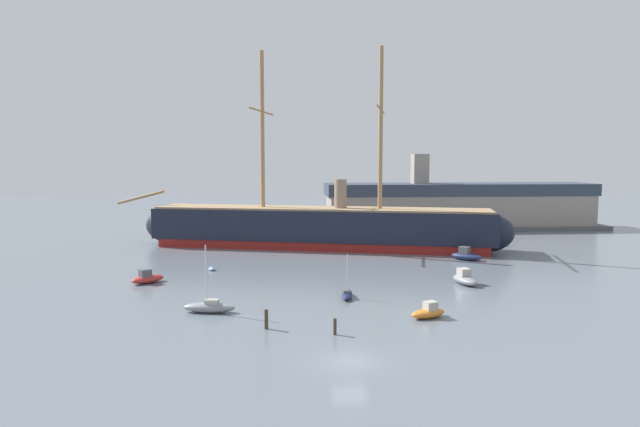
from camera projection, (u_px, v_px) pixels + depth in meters
ground_plane at (350, 361)px, 39.53m from camera, size 400.00×400.00×0.00m
tall_ship at (320, 227)px, 90.96m from camera, size 65.64×23.12×32.21m
sailboat_foreground_left at (209, 307)px, 52.27m from camera, size 5.13×2.24×6.46m
motorboat_foreground_right at (428, 312)px, 50.53m from camera, size 3.83×2.67×1.49m
sailboat_near_centre at (347, 294)px, 57.71m from camera, size 1.83×3.74×4.68m
motorboat_mid_left at (147, 278)px, 64.84m from camera, size 4.14×3.76×1.67m
motorboat_mid_right at (465, 279)px, 64.21m from camera, size 2.69×4.63×1.83m
dinghy_alongside_bow at (211, 269)px, 72.53m from camera, size 1.13×1.89×0.42m
motorboat_alongside_stern at (466, 255)px, 79.90m from camera, size 4.66×4.46×1.92m
motorboat_far_right at (492, 241)px, 93.97m from camera, size 4.62×4.11×1.85m
motorboat_distant_centre at (309, 234)px, 103.90m from camera, size 3.86×3.51×1.56m
mooring_piling_nearest at (266, 319)px, 47.11m from camera, size 0.32×0.32×1.70m
mooring_piling_left_pair at (335, 327)px, 45.54m from camera, size 0.28×0.28×1.38m
dockside_warehouse_right at (458, 206)px, 117.72m from camera, size 60.98×13.66×15.75m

